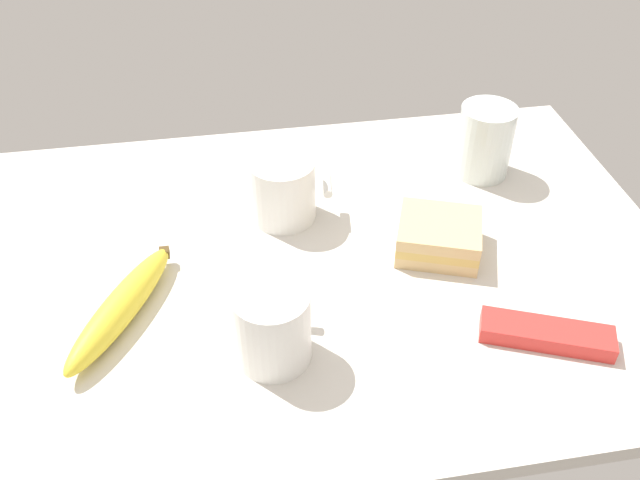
% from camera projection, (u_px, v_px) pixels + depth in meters
% --- Properties ---
extents(tabletop, '(0.90, 0.64, 0.02)m').
position_uv_depth(tabletop, '(320.00, 264.00, 0.87)').
color(tabletop, beige).
rests_on(tabletop, ground).
extents(coffee_mug_black, '(0.11, 0.09, 0.09)m').
position_uv_depth(coffee_mug_black, '(283.00, 189.00, 0.90)').
color(coffee_mug_black, white).
rests_on(coffee_mug_black, tabletop).
extents(coffee_mug_milky, '(0.08, 0.10, 0.09)m').
position_uv_depth(coffee_mug_milky, '(272.00, 325.00, 0.72)').
color(coffee_mug_milky, white).
rests_on(coffee_mug_milky, tabletop).
extents(sandwich_main, '(0.13, 0.12, 0.04)m').
position_uv_depth(sandwich_main, '(439.00, 236.00, 0.87)').
color(sandwich_main, '#DBB77A').
rests_on(sandwich_main, tabletop).
extents(glass_of_milk, '(0.08, 0.08, 0.10)m').
position_uv_depth(glass_of_milk, '(484.00, 144.00, 0.98)').
color(glass_of_milk, silver).
rests_on(glass_of_milk, tabletop).
extents(banana, '(0.13, 0.20, 0.04)m').
position_uv_depth(banana, '(121.00, 307.00, 0.78)').
color(banana, yellow).
rests_on(banana, tabletop).
extents(snack_bar, '(0.15, 0.09, 0.02)m').
position_uv_depth(snack_bar, '(547.00, 334.00, 0.76)').
color(snack_bar, red).
rests_on(snack_bar, tabletop).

